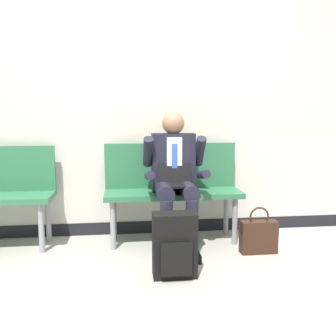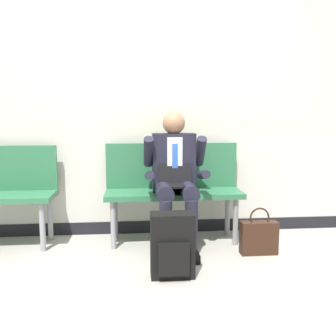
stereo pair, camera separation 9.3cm
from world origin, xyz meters
name	(u,v)px [view 1 (the left image)]	position (x,y,z in m)	size (l,w,h in m)	color
ground_plane	(161,253)	(0.00, 0.00, 0.00)	(18.00, 18.00, 0.00)	#9E9991
station_wall	(154,86)	(0.00, 0.64, 1.51)	(6.55, 0.14, 3.04)	beige
bench_with_person	(172,183)	(0.15, 0.36, 0.56)	(1.30, 0.42, 0.94)	#2D6B47
person_seated	(175,175)	(0.15, 0.16, 0.67)	(0.57, 0.70, 1.25)	#1E1E2D
backpack	(175,246)	(0.05, -0.49, 0.24)	(0.33, 0.21, 0.49)	black
handbag	(259,236)	(0.86, -0.10, 0.15)	(0.32, 0.11, 0.42)	#331E14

